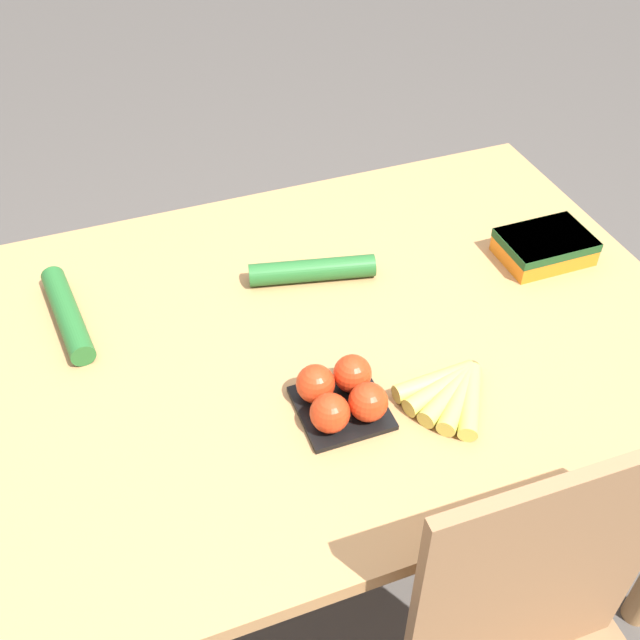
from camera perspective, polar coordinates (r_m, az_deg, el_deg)
ground_plane at (r=1.96m, az=0.00°, el=-16.83°), size 12.00×12.00×0.00m
dining_table at (r=1.44m, az=0.00°, el=-3.55°), size 1.37×0.96×0.74m
banana_bunch at (r=1.27m, az=9.98°, el=-5.41°), size 0.16×0.15×0.03m
tomato_pack at (r=1.22m, az=1.67°, el=-5.74°), size 0.14×0.14×0.07m
carrot_bag at (r=1.59m, az=16.77°, el=5.49°), size 0.18×0.13×0.05m
cucumber_near at (r=1.46m, az=-18.70°, el=0.46°), size 0.07×0.25×0.04m
cucumber_far at (r=1.48m, az=-0.60°, el=3.81°), size 0.25×0.10×0.04m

